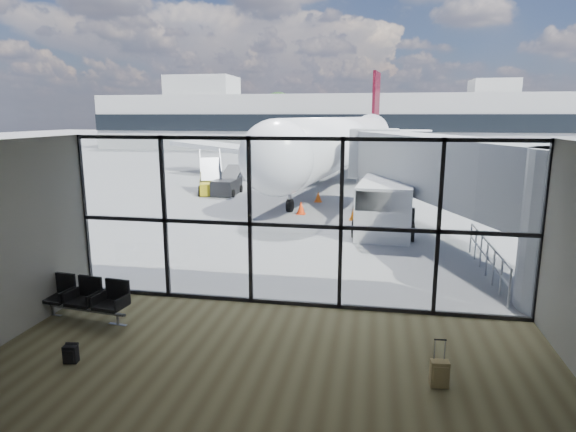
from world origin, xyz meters
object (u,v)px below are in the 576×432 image
(service_van, at_px, (386,206))
(airliner, at_px, (346,142))
(belt_loader, at_px, (227,185))
(mobile_stairs, at_px, (211,185))
(seating_row, at_px, (87,296))
(backpack, at_px, (71,354))
(suitcase, at_px, (439,373))

(service_van, bearing_deg, airliner, 103.68)
(belt_loader, height_order, mobile_stairs, mobile_stairs)
(seating_row, bearing_deg, belt_loader, 104.12)
(seating_row, xyz_separation_m, backpack, (0.96, -2.12, -0.38))
(mobile_stairs, bearing_deg, seating_row, -100.62)
(backpack, distance_m, mobile_stairs, 22.08)
(airliner, xyz_separation_m, mobile_stairs, (-8.11, -9.13, -2.43))
(seating_row, distance_m, belt_loader, 19.60)
(suitcase, height_order, airliner, airliner)
(mobile_stairs, bearing_deg, airliner, 27.56)
(airliner, bearing_deg, seating_row, -91.31)
(suitcase, height_order, mobile_stairs, mobile_stairs)
(seating_row, bearing_deg, backpack, -58.57)
(backpack, xyz_separation_m, suitcase, (7.35, 0.43, 0.08))
(belt_loader, xyz_separation_m, mobile_stairs, (-1.10, 0.04, -0.05))
(belt_loader, relative_size, mobile_stairs, 1.09)
(seating_row, relative_size, airliner, 0.06)
(service_van, xyz_separation_m, belt_loader, (-9.93, 8.63, -0.57))
(seating_row, height_order, backpack, seating_row)
(airliner, relative_size, service_van, 7.10)
(suitcase, bearing_deg, backpack, 178.05)
(seating_row, distance_m, service_van, 13.19)
(suitcase, relative_size, belt_loader, 0.25)
(seating_row, relative_size, mobile_stairs, 0.69)
(backpack, distance_m, airliner, 31.09)
(seating_row, relative_size, belt_loader, 0.63)
(belt_loader, bearing_deg, airliner, 52.01)
(service_van, bearing_deg, seating_row, -120.39)
(airliner, height_order, service_van, airliner)
(seating_row, xyz_separation_m, airliner, (4.60, 28.63, 2.37))
(airliner, bearing_deg, mobile_stairs, -123.79)
(airliner, height_order, belt_loader, airliner)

